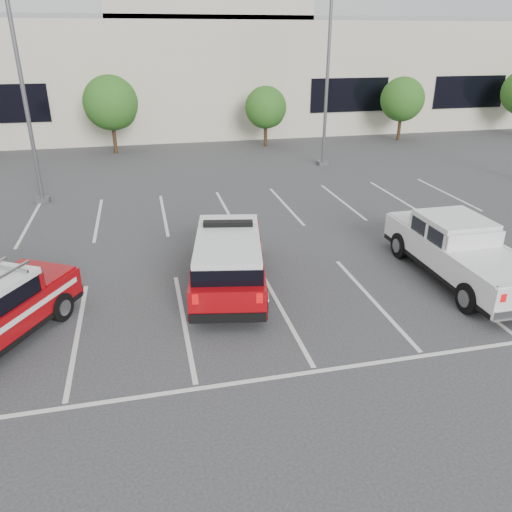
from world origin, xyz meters
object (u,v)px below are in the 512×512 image
(convention_building, at_px, (179,67))
(tree_right, at_px, (403,101))
(fire_chief_suv, at_px, (229,262))
(light_pole_mid, at_px, (328,72))
(light_pole_left, at_px, (22,83))
(tree_mid_right, at_px, (267,109))
(white_pickup, at_px, (459,256))
(tree_mid_left, at_px, (112,105))

(convention_building, xyz_separation_m, tree_right, (14.91, -9.82, -1.95))
(tree_right, bearing_deg, fire_chief_suv, -128.70)
(light_pole_mid, bearing_deg, light_pole_left, -165.07)
(convention_building, xyz_separation_m, light_pole_left, (-8.18, -19.86, 0.47))
(tree_mid_right, bearing_deg, light_pole_mid, -72.48)
(convention_building, relative_size, white_pickup, 9.99)
(tree_mid_right, relative_size, light_pole_left, 0.39)
(convention_building, distance_m, tree_right, 17.96)
(tree_mid_left, height_order, tree_mid_right, tree_mid_left)
(fire_chief_suv, height_order, white_pickup, fire_chief_suv)
(light_pole_mid, relative_size, fire_chief_suv, 1.78)
(tree_right, distance_m, white_pickup, 23.31)
(convention_building, distance_m, light_pole_mid, 17.27)
(tree_mid_left, relative_size, white_pickup, 0.81)
(tree_mid_right, distance_m, white_pickup, 21.40)
(tree_mid_left, height_order, light_pole_left, light_pole_left)
(tree_mid_right, relative_size, light_pole_mid, 0.39)
(tree_mid_left, distance_m, tree_right, 20.00)
(tree_right, bearing_deg, light_pole_mid, -143.23)
(tree_right, distance_m, light_pole_left, 25.30)
(light_pole_left, bearing_deg, tree_mid_left, 72.90)
(white_pickup, bearing_deg, tree_mid_right, 92.14)
(tree_mid_left, height_order, white_pickup, tree_mid_left)
(light_pole_mid, distance_m, fire_chief_suv, 16.99)
(tree_mid_right, xyz_separation_m, white_pickup, (0.78, -21.31, -1.77))
(light_pole_mid, bearing_deg, tree_mid_left, 153.08)
(convention_building, xyz_separation_m, tree_mid_right, (4.91, -9.82, -2.22))
(light_pole_left, height_order, light_pole_mid, same)
(tree_mid_left, distance_m, white_pickup, 23.99)
(tree_mid_left, height_order, fire_chief_suv, tree_mid_left)
(tree_mid_right, bearing_deg, convention_building, 116.57)
(tree_mid_right, xyz_separation_m, light_pole_mid, (1.91, -6.05, 2.68))
(white_pickup, bearing_deg, convention_building, 100.40)
(convention_building, xyz_separation_m, fire_chief_suv, (-1.34, -30.10, -3.93))
(convention_building, relative_size, tree_mid_right, 15.04)
(light_pole_left, distance_m, white_pickup, 18.41)
(tree_mid_left, relative_size, tree_right, 1.10)
(tree_mid_left, distance_m, fire_chief_suv, 20.75)
(convention_building, xyz_separation_m, light_pole_mid, (6.82, -15.86, 0.47))
(tree_right, height_order, fire_chief_suv, tree_right)
(fire_chief_suv, bearing_deg, tree_right, 61.94)
(tree_mid_left, xyz_separation_m, light_pole_mid, (11.91, -6.05, 2.14))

